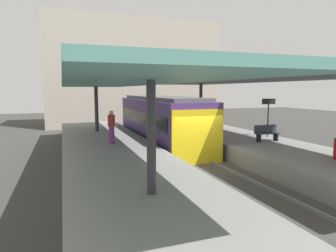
{
  "coord_description": "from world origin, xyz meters",
  "views": [
    {
      "loc": [
        -5.9,
        -11.98,
        3.68
      ],
      "look_at": [
        -0.06,
        4.19,
        1.59
      ],
      "focal_mm": 31.3,
      "sensor_mm": 36.0,
      "label": 1
    }
  ],
  "objects_px": {
    "platform_bench": "(267,132)",
    "platform_sign": "(268,109)",
    "passenger_mid_platform": "(111,127)",
    "commuter_train": "(161,121)"
  },
  "relations": [
    {
      "from": "platform_bench",
      "to": "platform_sign",
      "type": "bearing_deg",
      "value": 49.82
    },
    {
      "from": "commuter_train",
      "to": "platform_bench",
      "type": "relative_size",
      "value": 7.97
    },
    {
      "from": "platform_bench",
      "to": "passenger_mid_platform",
      "type": "distance_m",
      "value": 8.13
    },
    {
      "from": "platform_sign",
      "to": "passenger_mid_platform",
      "type": "relative_size",
      "value": 1.31
    },
    {
      "from": "platform_sign",
      "to": "passenger_mid_platform",
      "type": "distance_m",
      "value": 8.99
    },
    {
      "from": "platform_sign",
      "to": "platform_bench",
      "type": "bearing_deg",
      "value": -130.18
    },
    {
      "from": "passenger_mid_platform",
      "to": "commuter_train",
      "type": "bearing_deg",
      "value": 40.42
    },
    {
      "from": "platform_bench",
      "to": "passenger_mid_platform",
      "type": "xyz_separation_m",
      "value": [
        -7.87,
        2.01,
        0.41
      ]
    },
    {
      "from": "platform_sign",
      "to": "passenger_mid_platform",
      "type": "xyz_separation_m",
      "value": [
        -8.92,
        0.76,
        -0.75
      ]
    },
    {
      "from": "platform_bench",
      "to": "passenger_mid_platform",
      "type": "height_order",
      "value": "passenger_mid_platform"
    }
  ]
}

